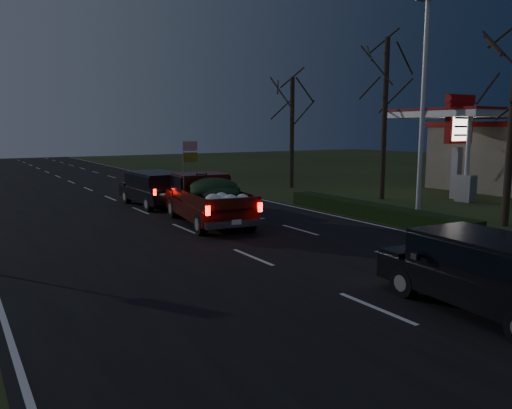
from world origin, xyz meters
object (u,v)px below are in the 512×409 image
light_pole (424,87)px  lead_suv (155,185)px  rear_suv (493,268)px  gas_price_pylon (459,129)px  pickup_truck (208,196)px

light_pole → lead_suv: light_pole is taller
lead_suv → rear_suv: size_ratio=1.03×
gas_price_pylon → lead_suv: bearing=157.9°
pickup_truck → rear_suv: pickup_truck is taller
lead_suv → rear_suv: lead_suv is taller
gas_price_pylon → lead_suv: 16.29m
light_pole → lead_suv: 13.10m
lead_suv → pickup_truck: bearing=-89.3°
light_pole → rear_suv: bearing=-132.4°
lead_suv → gas_price_pylon: bearing=-23.2°
rear_suv → pickup_truck: bearing=97.1°
pickup_truck → rear_suv: (0.48, -11.99, -0.12)m
light_pole → gas_price_pylon: (6.50, 2.99, -1.71)m
gas_price_pylon → pickup_truck: bearing=177.8°
light_pole → rear_suv: 12.30m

